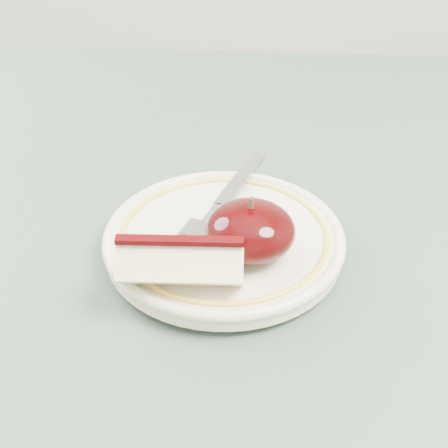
# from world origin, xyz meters

# --- Properties ---
(table) EXTENTS (0.90, 0.90, 0.75)m
(table) POSITION_xyz_m (0.00, 0.00, 0.66)
(table) COLOR brown
(table) RESTS_ON ground
(plate) EXTENTS (0.18, 0.18, 0.02)m
(plate) POSITION_xyz_m (0.10, 0.01, 0.76)
(plate) COLOR beige
(plate) RESTS_ON table
(apple_half) EXTENTS (0.06, 0.06, 0.05)m
(apple_half) POSITION_xyz_m (0.12, -0.01, 0.79)
(apple_half) COLOR black
(apple_half) RESTS_ON plate
(apple_wedge) EXTENTS (0.08, 0.04, 0.04)m
(apple_wedge) POSITION_xyz_m (0.08, -0.05, 0.79)
(apple_wedge) COLOR #FFF2BB
(apple_wedge) RESTS_ON plate
(fork) EXTENTS (0.07, 0.17, 0.00)m
(fork) POSITION_xyz_m (0.09, 0.04, 0.77)
(fork) COLOR gray
(fork) RESTS_ON plate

